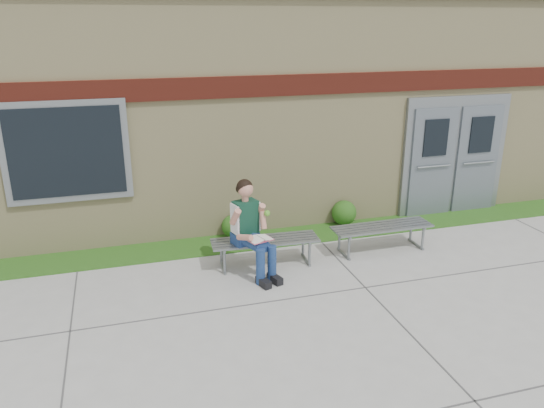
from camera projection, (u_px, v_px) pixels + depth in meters
name	position (u px, v px, depth m)	size (l,w,h in m)	color
ground	(312.00, 316.00, 6.88)	(80.00, 80.00, 0.00)	#9E9E99
grass_strip	(260.00, 240.00, 9.24)	(16.00, 0.80, 0.02)	#194F15
school_building	(219.00, 94.00, 11.62)	(16.20, 6.22, 4.20)	beige
bench_left	(265.00, 245.00, 8.21)	(1.69, 0.57, 0.43)	slate
bench_right	(382.00, 231.00, 8.74)	(1.68, 0.48, 0.44)	slate
girl	(251.00, 228.00, 7.81)	(0.66, 0.96, 1.44)	navy
shrub_mid	(233.00, 226.00, 9.28)	(0.39, 0.39, 0.39)	#194F15
shrub_east	(344.00, 213.00, 9.83)	(0.46, 0.46, 0.46)	#194F15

